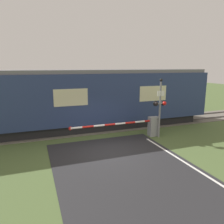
{
  "coord_description": "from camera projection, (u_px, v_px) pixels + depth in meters",
  "views": [
    {
      "loc": [
        -3.55,
        -9.97,
        4.31
      ],
      "look_at": [
        0.9,
        2.08,
        1.59
      ],
      "focal_mm": 35.0,
      "sensor_mm": 36.0,
      "label": 1
    }
  ],
  "objects": [
    {
      "name": "crossing_barrier",
      "position": [
        147.0,
        126.0,
        13.49
      ],
      "size": [
        5.57,
        0.44,
        1.21
      ],
      "color": "gray",
      "rests_on": "ground_plane"
    },
    {
      "name": "track_bed",
      "position": [
        88.0,
        128.0,
        15.37
      ],
      "size": [
        36.0,
        3.2,
        0.13
      ],
      "color": "#666056",
      "rests_on": "ground_plane"
    },
    {
      "name": "signal_post",
      "position": [
        160.0,
        105.0,
        13.08
      ],
      "size": [
        0.85,
        0.26,
        3.58
      ],
      "color": "gray",
      "rests_on": "ground_plane"
    },
    {
      "name": "train",
      "position": [
        67.0,
        100.0,
        14.48
      ],
      "size": [
        20.5,
        2.89,
        4.07
      ],
      "color": "black",
      "rests_on": "ground_plane"
    },
    {
      "name": "ground_plane",
      "position": [
        110.0,
        151.0,
        11.24
      ],
      "size": [
        80.0,
        80.0,
        0.0
      ],
      "primitive_type": "plane",
      "color": "#4C6033"
    }
  ]
}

